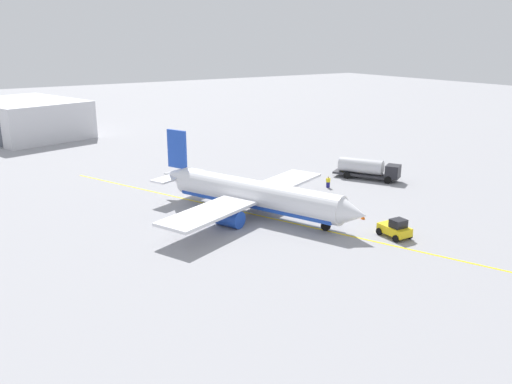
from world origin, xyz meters
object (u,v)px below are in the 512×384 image
(fuel_tanker, at_px, (367,168))
(safety_cone_nose, at_px, (363,217))
(safety_cone_wingtip, at_px, (357,212))
(pushback_tug, at_px, (395,229))
(refueling_worker, at_px, (328,182))
(airplane, at_px, (253,195))

(fuel_tanker, bearing_deg, safety_cone_nose, -45.79)
(fuel_tanker, height_order, safety_cone_nose, fuel_tanker)
(safety_cone_nose, relative_size, safety_cone_wingtip, 0.95)
(safety_cone_nose, distance_m, safety_cone_wingtip, 1.83)
(safety_cone_wingtip, bearing_deg, pushback_tug, -13.52)
(fuel_tanker, relative_size, pushback_tug, 2.75)
(refueling_worker, bearing_deg, pushback_tug, -19.72)
(fuel_tanker, xyz_separation_m, refueling_worker, (0.50, -8.38, -0.90))
(pushback_tug, relative_size, safety_cone_wingtip, 5.91)
(fuel_tanker, bearing_deg, pushback_tug, -37.53)
(pushback_tug, bearing_deg, refueling_worker, 160.28)
(pushback_tug, bearing_deg, safety_cone_wingtip, 166.48)
(pushback_tug, distance_m, safety_cone_wingtip, 8.38)
(fuel_tanker, distance_m, pushback_tug, 25.26)
(pushback_tug, bearing_deg, fuel_tanker, 142.47)
(safety_cone_wingtip, bearing_deg, fuel_tanker, 131.57)
(refueling_worker, bearing_deg, safety_cone_wingtip, -23.86)
(refueling_worker, bearing_deg, safety_cone_nose, -23.23)
(airplane, height_order, fuel_tanker, airplane)
(fuel_tanker, height_order, refueling_worker, fuel_tanker)
(safety_cone_wingtip, bearing_deg, airplane, -123.41)
(airplane, height_order, refueling_worker, airplane)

